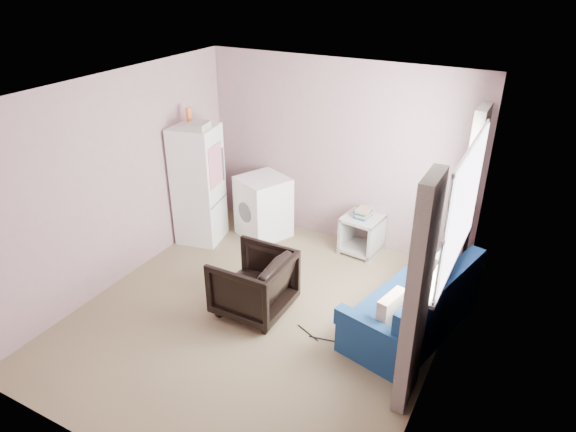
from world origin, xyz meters
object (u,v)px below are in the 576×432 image
(sofa, at_px, (416,309))
(fridge, at_px, (198,184))
(armchair, at_px, (253,280))
(washing_machine, at_px, (263,206))
(side_table, at_px, (362,232))

(sofa, bearing_deg, fridge, -176.66)
(armchair, xyz_separation_m, washing_machine, (-0.81, 1.59, 0.06))
(fridge, xyz_separation_m, washing_machine, (0.71, 0.51, -0.38))
(armchair, distance_m, washing_machine, 1.79)
(washing_machine, bearing_deg, fridge, -119.91)
(fridge, xyz_separation_m, sofa, (3.23, -0.58, -0.56))
(armchair, relative_size, fridge, 0.42)
(washing_machine, bearing_deg, side_table, 32.60)
(sofa, bearing_deg, side_table, 143.95)
(side_table, distance_m, sofa, 1.69)
(armchair, bearing_deg, side_table, 161.31)
(fridge, distance_m, washing_machine, 0.96)
(armchair, xyz_separation_m, side_table, (0.60, 1.79, -0.09))
(fridge, distance_m, sofa, 3.32)
(washing_machine, distance_m, side_table, 1.44)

